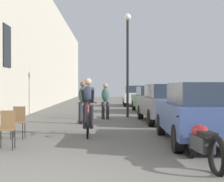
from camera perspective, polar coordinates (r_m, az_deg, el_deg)
building_facade_left at (r=19.92m, az=-13.47°, el=8.10°), size 0.54×68.00×8.03m
cafe_chair_near_toward_street at (r=8.69m, az=-16.44°, el=-5.51°), size 0.41×0.41×0.89m
cafe_chair_mid_toward_wall at (r=10.38m, az=-14.73°, el=-4.49°), size 0.39×0.39×0.89m
cyclist_on_bicycle at (r=10.62m, az=-3.87°, el=-2.76°), size 0.52×1.76×1.74m
pedestrian_near at (r=13.91m, az=-4.69°, el=-1.43°), size 0.35×0.26×1.66m
pedestrian_mid at (r=15.75m, az=-1.08°, el=-1.28°), size 0.36×0.26×1.60m
street_lamp at (r=16.93m, az=2.51°, el=6.33°), size 0.32×0.32×4.90m
parked_car_nearest at (r=9.39m, az=14.03°, el=-3.29°), size 1.96×4.41×1.55m
parked_car_second at (r=14.49m, az=8.60°, el=-1.86°), size 1.95×4.40×1.55m
parked_car_third at (r=20.51m, az=6.07°, el=-1.25°), size 1.81×4.10×1.44m
parked_car_fourth at (r=26.67m, az=3.76°, el=-0.71°), size 1.89×4.30×1.51m
parked_motorcycle at (r=6.87m, az=14.25°, el=-8.11°), size 0.62×2.15×0.92m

